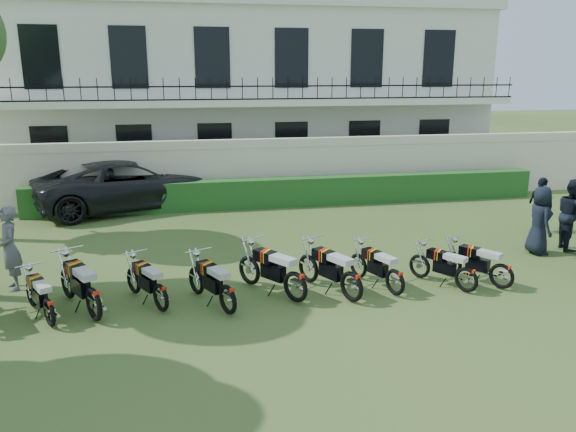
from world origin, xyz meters
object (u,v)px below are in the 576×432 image
motorcycle_2 (93,296)px  officer_3 (540,220)px  motorcycle_6 (352,279)px  motorcycle_3 (161,291)px  motorcycle_4 (228,292)px  motorcycle_1 (49,306)px  motorcycle_7 (395,276)px  motorcycle_9 (502,270)px  motorcycle_5 (295,279)px  inspector (10,249)px  officer_5 (540,205)px  suv (128,184)px  officer_4 (572,214)px  motorcycle_8 (467,274)px

motorcycle_2 → officer_3: size_ratio=1.05×
motorcycle_2 → motorcycle_6: 5.07m
motorcycle_3 → motorcycle_4: 1.34m
motorcycle_1 → motorcycle_4: (3.30, -0.08, 0.04)m
motorcycle_7 → motorcycle_9: bearing=-23.3°
motorcycle_2 → motorcycle_6: (5.07, -0.03, -0.01)m
motorcycle_5 → motorcycle_6: 1.16m
motorcycle_7 → inspector: 8.30m
motorcycle_2 → motorcycle_4: size_ratio=1.08×
officer_5 → officer_3: bearing=144.8°
motorcycle_6 → officer_5: (6.98, 4.00, 0.31)m
motorcycle_4 → officer_5: bearing=-2.6°
motorcycle_3 → suv: bearing=69.2°
motorcycle_9 → officer_4: (3.37, 2.31, 0.50)m
motorcycle_5 → motorcycle_9: motorcycle_5 is taller
motorcycle_5 → suv: bearing=79.0°
motorcycle_6 → inspector: size_ratio=1.00×
motorcycle_4 → motorcycle_7: motorcycle_4 is taller
motorcycle_6 → inspector: inspector is taller
suv → motorcycle_4: bearing=176.0°
motorcycle_5 → officer_3: (6.86, 2.01, 0.37)m
motorcycle_9 → officer_3: (2.30, 2.13, 0.44)m
motorcycle_3 → officer_5: bearing=-10.0°
motorcycle_7 → motorcycle_8: size_ratio=1.13×
motorcycle_5 → motorcycle_1: bearing=148.1°
officer_4 → motorcycle_8: bearing=135.4°
motorcycle_1 → motorcycle_7: (6.86, 0.22, 0.02)m
motorcycle_3 → motorcycle_7: motorcycle_7 is taller
officer_3 → officer_4: bearing=-72.1°
motorcycle_5 → officer_5: officer_5 is taller
inspector → motorcycle_3: bearing=37.4°
motorcycle_6 → officer_5: size_ratio=1.13×
motorcycle_8 → motorcycle_9: motorcycle_9 is taller
motorcycle_5 → inspector: 6.23m
suv → officer_3: bearing=-142.6°
motorcycle_8 → officer_4: size_ratio=0.80×
officer_4 → officer_5: 1.64m
motorcycle_3 → officer_4: 10.86m
motorcycle_1 → motorcycle_8: 8.43m
motorcycle_3 → motorcycle_6: bearing=-32.8°
motorcycle_2 → motorcycle_9: 8.49m
motorcycle_1 → motorcycle_9: motorcycle_9 is taller
motorcycle_7 → inspector: size_ratio=0.93×
motorcycle_5 → suv: 9.96m
motorcycle_9 → officer_4: officer_4 is taller
motorcycle_8 → inspector: bearing=135.6°
motorcycle_5 → motorcycle_7: motorcycle_5 is taller
motorcycle_4 → officer_3: (8.27, 2.34, 0.41)m
motorcycle_2 → motorcycle_5: motorcycle_2 is taller
motorcycle_3 → motorcycle_8: 6.42m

